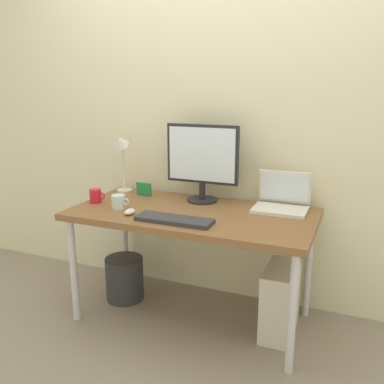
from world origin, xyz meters
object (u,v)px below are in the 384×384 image
(glass_cup, at_px, (119,202))
(photo_frame, at_px, (144,189))
(monitor, at_px, (202,159))
(keyboard, at_px, (174,220))
(mouse, at_px, (130,212))
(wastebasket, at_px, (125,278))
(coffee_mug, at_px, (96,196))
(desk, at_px, (192,220))
(computer_tower, at_px, (280,301))
(laptop, at_px, (282,200))
(desk_lamp, at_px, (120,150))

(glass_cup, bearing_deg, photo_frame, 90.17)
(monitor, height_order, keyboard, monitor)
(mouse, bearing_deg, monitor, 56.22)
(monitor, xyz_separation_m, wastebasket, (-0.50, -0.19, -0.85))
(keyboard, xyz_separation_m, glass_cup, (-0.43, 0.11, 0.03))
(keyboard, relative_size, photo_frame, 4.00)
(monitor, relative_size, keyboard, 1.14)
(coffee_mug, distance_m, photo_frame, 0.34)
(mouse, xyz_separation_m, photo_frame, (-0.13, 0.41, 0.03))
(keyboard, relative_size, coffee_mug, 3.96)
(desk, distance_m, computer_tower, 0.71)
(laptop, relative_size, coffee_mug, 2.88)
(desk_lamp, bearing_deg, desk, -20.17)
(keyboard, relative_size, computer_tower, 1.05)
(desk_lamp, bearing_deg, coffee_mug, -93.19)
(desk, distance_m, glass_cup, 0.47)
(glass_cup, bearing_deg, mouse, -33.64)
(keyboard, height_order, glass_cup, glass_cup)
(mouse, bearing_deg, glass_cup, 146.36)
(keyboard, distance_m, wastebasket, 0.82)
(desk_lamp, xyz_separation_m, computer_tower, (1.19, -0.19, -0.81))
(desk, relative_size, laptop, 4.58)
(desk, bearing_deg, monitor, 96.09)
(coffee_mug, distance_m, glass_cup, 0.21)
(wastebasket, bearing_deg, computer_tower, -0.43)
(monitor, xyz_separation_m, photo_frame, (-0.42, -0.02, -0.23))
(laptop, xyz_separation_m, computer_tower, (0.06, -0.21, -0.56))
(laptop, height_order, desk_lamp, desk_lamp)
(coffee_mug, bearing_deg, wastebasket, 41.69)
(photo_frame, bearing_deg, desk_lamp, 172.73)
(keyboard, relative_size, glass_cup, 3.65)
(glass_cup, bearing_deg, desk_lamp, 118.63)
(desk, bearing_deg, glass_cup, -165.36)
(desk, height_order, keyboard, keyboard)
(monitor, distance_m, mouse, 0.58)
(desk_lamp, distance_m, glass_cup, 0.47)
(monitor, relative_size, glass_cup, 4.16)
(photo_frame, bearing_deg, computer_tower, -9.67)
(monitor, bearing_deg, coffee_mug, -154.80)
(mouse, bearing_deg, coffee_mug, 157.43)
(monitor, distance_m, photo_frame, 0.48)
(monitor, xyz_separation_m, glass_cup, (-0.42, -0.35, -0.24))
(mouse, distance_m, photo_frame, 0.43)
(monitor, height_order, computer_tower, monitor)
(mouse, bearing_deg, photo_frame, 107.52)
(glass_cup, bearing_deg, coffee_mug, 165.40)
(desk, relative_size, wastebasket, 4.89)
(desk_lamp, height_order, photo_frame, desk_lamp)
(desk, xyz_separation_m, wastebasket, (-0.53, 0.05, -0.51))
(laptop, height_order, wastebasket, laptop)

